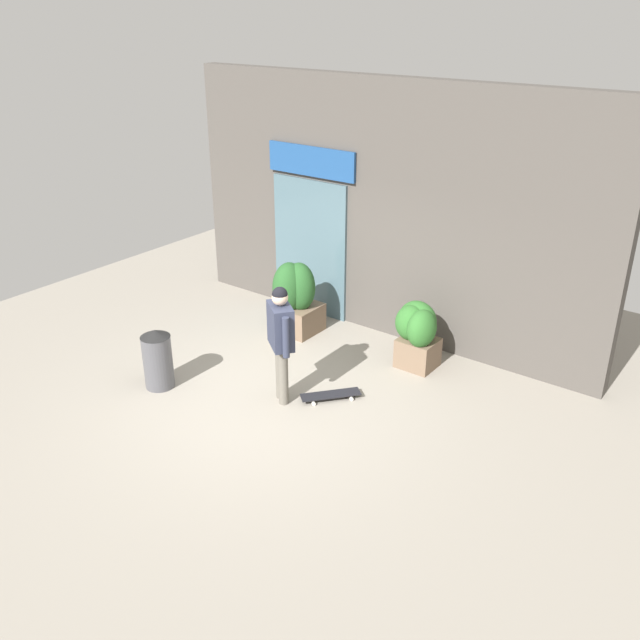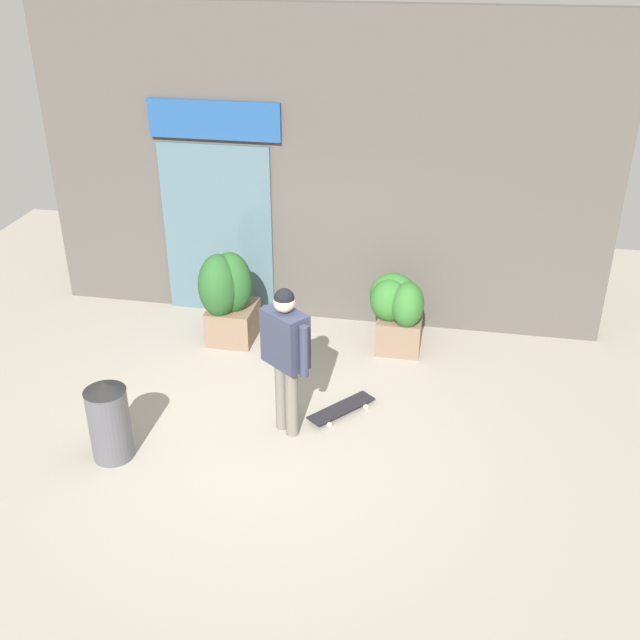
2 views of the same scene
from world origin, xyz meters
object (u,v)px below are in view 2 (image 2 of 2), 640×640
object	(u,v)px
skateboarder	(285,347)
skateboard	(341,408)
planter_box_right	(227,293)
trash_bin	(109,420)
planter_box_left	(397,308)

from	to	relation	value
skateboarder	skateboard	xyz separation A→B (m)	(0.50, 0.41, -0.94)
skateboarder	planter_box_right	bearing A→B (deg)	70.08
skateboarder	trash_bin	size ratio (longest dim) A/B	1.90
skateboarder	trash_bin	world-z (taller)	skateboarder
planter_box_right	skateboarder	bearing A→B (deg)	-56.62
planter_box_left	trash_bin	size ratio (longest dim) A/B	1.11
skateboarder	planter_box_right	xyz separation A→B (m)	(-1.15, 1.75, -0.35)
planter_box_left	planter_box_right	size ratio (longest dim) A/B	0.80
trash_bin	skateboarder	bearing A→B (deg)	24.63
skateboarder	planter_box_left	xyz separation A→B (m)	(0.93, 1.92, -0.44)
skateboard	planter_box_left	xyz separation A→B (m)	(0.43, 1.51, 0.50)
planter_box_right	skateboard	bearing A→B (deg)	-39.06
skateboarder	skateboard	distance (m)	1.14
planter_box_left	planter_box_right	world-z (taller)	planter_box_right
skateboard	trash_bin	bearing A→B (deg)	158.37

